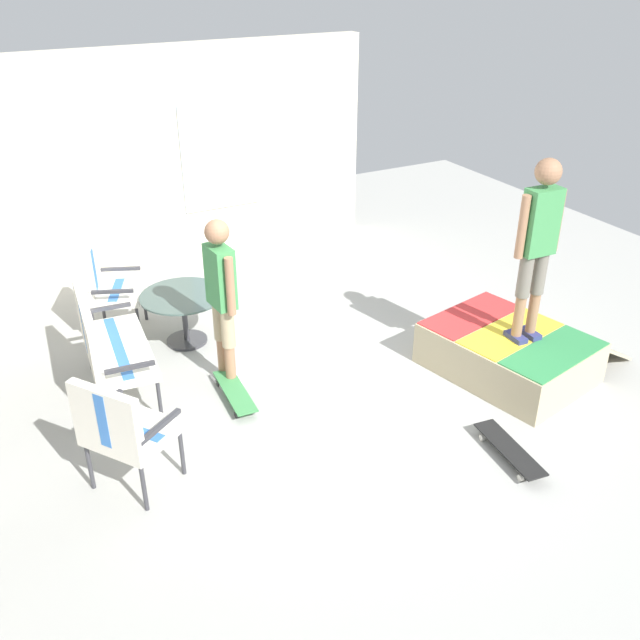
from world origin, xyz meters
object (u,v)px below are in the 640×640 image
(patio_bench, at_px, (104,341))
(person_watching, at_px, (221,292))
(skate_ramp, at_px, (510,351))
(person_skater, at_px, (538,237))
(patio_chair_by_wall, at_px, (120,427))
(patio_table, at_px, (184,309))
(skateboard_by_bench, at_px, (235,392))
(skateboard_spare, at_px, (509,449))
(patio_chair_near_house, at_px, (104,283))

(patio_bench, bearing_deg, person_watching, -105.03)
(skate_ramp, relative_size, person_skater, 1.14)
(patio_chair_by_wall, height_order, person_watching, person_watching)
(patio_bench, height_order, patio_table, patio_bench)
(skateboard_by_bench, relative_size, skateboard_spare, 0.99)
(person_skater, relative_size, skateboard_spare, 2.16)
(skateboard_by_bench, bearing_deg, person_watching, -9.51)
(patio_chair_near_house, bearing_deg, patio_bench, 166.62)
(patio_chair_near_house, distance_m, skateboard_spare, 4.51)
(patio_bench, xyz_separation_m, patio_table, (0.66, -0.97, -0.21))
(patio_bench, bearing_deg, patio_table, -55.60)
(patio_table, xyz_separation_m, skateboard_by_bench, (-1.27, -0.04, -0.32))
(patio_chair_near_house, relative_size, person_skater, 0.58)
(patio_chair_by_wall, height_order, patio_table, patio_chair_by_wall)
(patio_bench, relative_size, person_watching, 0.76)
(patio_chair_by_wall, distance_m, skateboard_by_bench, 1.53)
(patio_chair_near_house, bearing_deg, person_watching, -153.66)
(skate_ramp, distance_m, skateboard_spare, 1.42)
(patio_chair_by_wall, xyz_separation_m, person_skater, (-0.22, -3.85, 0.88))
(patio_bench, height_order, person_skater, person_skater)
(patio_chair_near_house, bearing_deg, skate_ramp, -129.06)
(patio_bench, bearing_deg, person_skater, -113.49)
(skate_ramp, relative_size, patio_table, 2.23)
(patio_chair_near_house, xyz_separation_m, patio_chair_by_wall, (-2.63, 0.50, 0.00))
(patio_table, bearing_deg, skateboard_spare, -151.18)
(patio_chair_near_house, xyz_separation_m, skateboard_by_bench, (-1.87, -0.71, -0.53))
(skate_ramp, relative_size, patio_chair_near_house, 1.97)
(patio_chair_near_house, bearing_deg, patio_table, -131.72)
(patio_bench, relative_size, person_skater, 0.73)
(patio_table, relative_size, skateboard_spare, 1.10)
(skate_ramp, height_order, person_skater, person_skater)
(skateboard_spare, bearing_deg, person_skater, -45.17)
(skate_ramp, relative_size, skateboard_spare, 2.46)
(patio_table, relative_size, skateboard_by_bench, 1.11)
(patio_bench, height_order, skateboard_by_bench, patio_bench)
(patio_chair_by_wall, distance_m, person_skater, 3.96)
(person_watching, bearing_deg, patio_chair_by_wall, 130.51)
(patio_chair_by_wall, height_order, person_skater, person_skater)
(person_skater, height_order, skateboard_by_bench, person_skater)
(patio_chair_near_house, relative_size, person_watching, 0.60)
(person_watching, relative_size, person_skater, 0.96)
(patio_chair_near_house, height_order, patio_table, patio_chair_near_house)
(skateboard_by_bench, bearing_deg, skateboard_spare, -138.13)
(skate_ramp, xyz_separation_m, skateboard_by_bench, (0.85, 2.64, -0.14))
(skate_ramp, xyz_separation_m, patio_chair_by_wall, (0.08, 3.85, 0.39))
(patio_bench, bearing_deg, skate_ramp, -111.76)
(patio_bench, relative_size, skateboard_by_bench, 1.59)
(patio_chair_near_house, bearing_deg, skateboard_by_bench, -159.18)
(person_skater, bearing_deg, skate_ramp, 1.50)
(skate_ramp, bearing_deg, skateboard_by_bench, 72.21)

